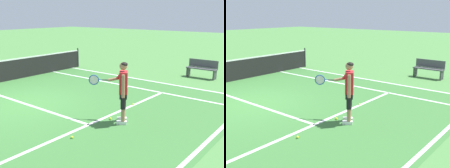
# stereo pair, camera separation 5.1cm
# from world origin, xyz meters

# --- Properties ---
(ground_plane) EXTENTS (80.00, 80.00, 0.00)m
(ground_plane) POSITION_xyz_m (0.00, 0.00, 0.00)
(ground_plane) COLOR #477F3D
(court_inner_surface) EXTENTS (10.98, 9.74, 0.00)m
(court_inner_surface) POSITION_xyz_m (0.00, -1.28, 0.00)
(court_inner_surface) COLOR #387033
(court_inner_surface) RESTS_ON ground
(line_baseline) EXTENTS (10.98, 0.10, 0.01)m
(line_baseline) POSITION_xyz_m (0.00, -5.95, 0.00)
(line_baseline) COLOR white
(line_baseline) RESTS_ON ground
(line_service) EXTENTS (8.23, 0.10, 0.01)m
(line_service) POSITION_xyz_m (0.00, -3.01, 0.00)
(line_service) COLOR white
(line_service) RESTS_ON ground
(line_centre_service) EXTENTS (0.10, 6.40, 0.01)m
(line_centre_service) POSITION_xyz_m (0.00, 0.19, 0.00)
(line_centre_service) COLOR white
(line_centre_service) RESTS_ON ground
(line_singles_right) EXTENTS (0.10, 9.34, 0.01)m
(line_singles_right) POSITION_xyz_m (4.12, -1.28, 0.00)
(line_singles_right) COLOR white
(line_singles_right) RESTS_ON ground
(line_doubles_right) EXTENTS (0.10, 9.34, 0.01)m
(line_doubles_right) POSITION_xyz_m (5.49, -1.28, 0.00)
(line_doubles_right) COLOR white
(line_doubles_right) RESTS_ON ground
(tennis_player) EXTENTS (0.59, 1.21, 1.71)m
(tennis_player) POSITION_xyz_m (0.73, -3.62, 0.99)
(tennis_player) COLOR white
(tennis_player) RESTS_ON ground
(tennis_ball_near_feet) EXTENTS (0.07, 0.07, 0.07)m
(tennis_ball_near_feet) POSITION_xyz_m (-0.89, -3.29, 0.03)
(tennis_ball_near_feet) COLOR #CCE02D
(tennis_ball_near_feet) RESTS_ON ground
(tennis_ball_by_baseline) EXTENTS (0.07, 0.07, 0.07)m
(tennis_ball_by_baseline) POSITION_xyz_m (2.17, -3.01, 0.03)
(tennis_ball_by_baseline) COLOR #CCE02D
(tennis_ball_by_baseline) RESTS_ON ground
(tennis_ball_mid_court) EXTENTS (0.07, 0.07, 0.07)m
(tennis_ball_mid_court) POSITION_xyz_m (0.68, -3.24, 0.03)
(tennis_ball_mid_court) COLOR #CCE02D
(tennis_ball_mid_court) RESTS_ON ground
(courtside_bench) EXTENTS (0.40, 1.40, 0.85)m
(courtside_bench) POSITION_xyz_m (7.61, -3.20, 0.45)
(courtside_bench) COLOR #47474C
(courtside_bench) RESTS_ON ground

